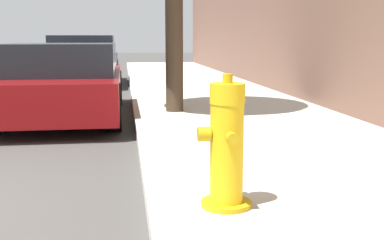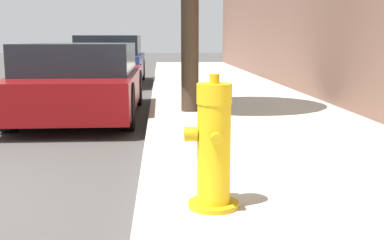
# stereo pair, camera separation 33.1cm
# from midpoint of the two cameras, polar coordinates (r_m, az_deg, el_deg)

# --- Properties ---
(sidewalk_slab) EXTENTS (3.20, 40.00, 0.14)m
(sidewalk_slab) POSITION_cam_midpoint_polar(r_m,az_deg,el_deg) (3.95, 20.27, -9.08)
(sidewalk_slab) COLOR beige
(sidewalk_slab) RESTS_ON ground_plane
(fire_hydrant) EXTENTS (0.38, 0.37, 0.92)m
(fire_hydrant) POSITION_cam_midpoint_polar(r_m,az_deg,el_deg) (3.29, 5.44, -3.33)
(fire_hydrant) COLOR #C39C11
(fire_hydrant) RESTS_ON sidewalk_slab
(parked_car_near) EXTENTS (1.86, 4.22, 1.22)m
(parked_car_near) POSITION_cam_midpoint_polar(r_m,az_deg,el_deg) (8.16, -11.81, 4.59)
(parked_car_near) COLOR maroon
(parked_car_near) RESTS_ON ground_plane
(parked_car_mid) EXTENTS (1.86, 3.94, 1.37)m
(parked_car_mid) POSITION_cam_midpoint_polar(r_m,az_deg,el_deg) (14.01, -8.99, 6.96)
(parked_car_mid) COLOR navy
(parked_car_mid) RESTS_ON ground_plane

